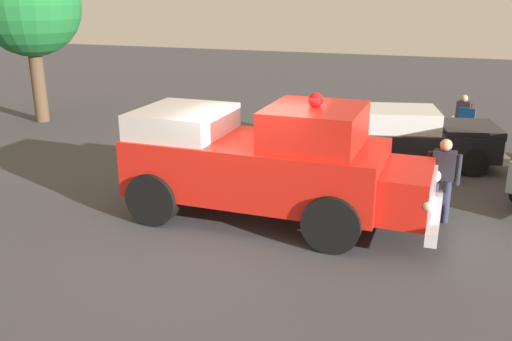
{
  "coord_description": "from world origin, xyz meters",
  "views": [
    {
      "loc": [
        -3.38,
        9.54,
        4.4
      ],
      "look_at": [
        -0.04,
        -0.4,
        0.98
      ],
      "focal_mm": 39.59,
      "sensor_mm": 36.0,
      "label": 1
    }
  ],
  "objects_px": {
    "lawn_chair_by_car": "(283,114)",
    "oak_tree_left": "(29,6)",
    "vintage_fire_truck": "(267,161)",
    "classic_hot_rod": "(411,136)",
    "lawn_chair_near_truck": "(463,117)",
    "lawn_chair_spare": "(465,123)",
    "spectator_seated": "(462,114)",
    "spectator_standing": "(443,175)"
  },
  "relations": [
    {
      "from": "lawn_chair_by_car",
      "to": "oak_tree_left",
      "type": "relative_size",
      "value": 0.18
    },
    {
      "from": "vintage_fire_truck",
      "to": "classic_hot_rod",
      "type": "xyz_separation_m",
      "value": [
        -2.41,
        -4.67,
        -0.45
      ]
    },
    {
      "from": "vintage_fire_truck",
      "to": "oak_tree_left",
      "type": "bearing_deg",
      "value": -30.09
    },
    {
      "from": "lawn_chair_near_truck",
      "to": "lawn_chair_by_car",
      "type": "bearing_deg",
      "value": 14.78
    },
    {
      "from": "classic_hot_rod",
      "to": "lawn_chair_spare",
      "type": "xyz_separation_m",
      "value": [
        -1.36,
        -2.7,
        -0.16
      ]
    },
    {
      "from": "lawn_chair_by_car",
      "to": "lawn_chair_spare",
      "type": "xyz_separation_m",
      "value": [
        -5.39,
        -0.57,
        0.0
      ]
    },
    {
      "from": "spectator_seated",
      "to": "spectator_standing",
      "type": "relative_size",
      "value": 0.77
    },
    {
      "from": "lawn_chair_near_truck",
      "to": "lawn_chair_by_car",
      "type": "height_order",
      "value": "same"
    },
    {
      "from": "classic_hot_rod",
      "to": "spectator_standing",
      "type": "xyz_separation_m",
      "value": [
        -0.83,
        3.73,
        0.22
      ]
    },
    {
      "from": "vintage_fire_truck",
      "to": "lawn_chair_near_truck",
      "type": "relative_size",
      "value": 5.88
    },
    {
      "from": "vintage_fire_truck",
      "to": "lawn_chair_by_car",
      "type": "distance_m",
      "value": 7.02
    },
    {
      "from": "vintage_fire_truck",
      "to": "oak_tree_left",
      "type": "relative_size",
      "value": 1.09
    },
    {
      "from": "lawn_chair_by_car",
      "to": "oak_tree_left",
      "type": "bearing_deg",
      "value": 7.25
    },
    {
      "from": "vintage_fire_truck",
      "to": "spectator_standing",
      "type": "height_order",
      "value": "vintage_fire_truck"
    },
    {
      "from": "lawn_chair_near_truck",
      "to": "lawn_chair_spare",
      "type": "height_order",
      "value": "same"
    },
    {
      "from": "vintage_fire_truck",
      "to": "oak_tree_left",
      "type": "xyz_separation_m",
      "value": [
        9.92,
        -5.75,
        2.62
      ]
    },
    {
      "from": "lawn_chair_by_car",
      "to": "spectator_standing",
      "type": "relative_size",
      "value": 0.61
    },
    {
      "from": "spectator_standing",
      "to": "vintage_fire_truck",
      "type": "bearing_deg",
      "value": 16.29
    },
    {
      "from": "lawn_chair_near_truck",
      "to": "classic_hot_rod",
      "type": "bearing_deg",
      "value": 69.63
    },
    {
      "from": "lawn_chair_by_car",
      "to": "spectator_standing",
      "type": "height_order",
      "value": "spectator_standing"
    },
    {
      "from": "lawn_chair_spare",
      "to": "spectator_standing",
      "type": "height_order",
      "value": "spectator_standing"
    },
    {
      "from": "spectator_seated",
      "to": "spectator_standing",
      "type": "xyz_separation_m",
      "value": [
        0.45,
        7.14,
        0.27
      ]
    },
    {
      "from": "vintage_fire_truck",
      "to": "spectator_standing",
      "type": "relative_size",
      "value": 3.58
    },
    {
      "from": "classic_hot_rod",
      "to": "spectator_standing",
      "type": "distance_m",
      "value": 3.82
    },
    {
      "from": "classic_hot_rod",
      "to": "lawn_chair_near_truck",
      "type": "bearing_deg",
      "value": -110.37
    },
    {
      "from": "lawn_chair_near_truck",
      "to": "oak_tree_left",
      "type": "relative_size",
      "value": 0.18
    },
    {
      "from": "lawn_chair_spare",
      "to": "spectator_seated",
      "type": "xyz_separation_m",
      "value": [
        0.07,
        -0.71,
        0.11
      ]
    },
    {
      "from": "vintage_fire_truck",
      "to": "lawn_chair_near_truck",
      "type": "height_order",
      "value": "vintage_fire_truck"
    },
    {
      "from": "vintage_fire_truck",
      "to": "classic_hot_rod",
      "type": "bearing_deg",
      "value": -117.29
    },
    {
      "from": "vintage_fire_truck",
      "to": "lawn_chair_near_truck",
      "type": "distance_m",
      "value": 9.04
    },
    {
      "from": "lawn_chair_by_car",
      "to": "classic_hot_rod",
      "type": "bearing_deg",
      "value": 152.17
    },
    {
      "from": "spectator_seated",
      "to": "oak_tree_left",
      "type": "height_order",
      "value": "oak_tree_left"
    },
    {
      "from": "lawn_chair_by_car",
      "to": "vintage_fire_truck",
      "type": "bearing_deg",
      "value": 103.4
    },
    {
      "from": "vintage_fire_truck",
      "to": "spectator_standing",
      "type": "bearing_deg",
      "value": -163.71
    },
    {
      "from": "lawn_chair_by_car",
      "to": "lawn_chair_spare",
      "type": "bearing_deg",
      "value": -173.96
    },
    {
      "from": "vintage_fire_truck",
      "to": "spectator_seated",
      "type": "relative_size",
      "value": 4.65
    },
    {
      "from": "lawn_chair_by_car",
      "to": "lawn_chair_near_truck",
      "type": "bearing_deg",
      "value": -165.22
    },
    {
      "from": "vintage_fire_truck",
      "to": "spectator_standing",
      "type": "xyz_separation_m",
      "value": [
        -3.24,
        -0.95,
        -0.23
      ]
    },
    {
      "from": "lawn_chair_near_truck",
      "to": "lawn_chair_by_car",
      "type": "distance_m",
      "value": 5.53
    },
    {
      "from": "lawn_chair_by_car",
      "to": "spectator_seated",
      "type": "bearing_deg",
      "value": -166.44
    },
    {
      "from": "classic_hot_rod",
      "to": "spectator_standing",
      "type": "relative_size",
      "value": 2.77
    },
    {
      "from": "vintage_fire_truck",
      "to": "lawn_chair_spare",
      "type": "relative_size",
      "value": 5.88
    }
  ]
}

